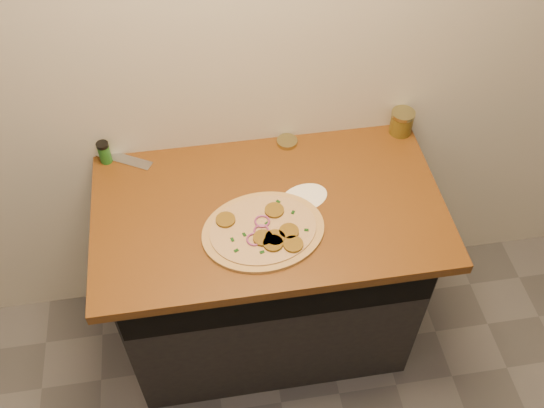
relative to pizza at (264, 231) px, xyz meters
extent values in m
cube|color=#BCB7AA|center=(0.03, 0.44, 0.44)|extent=(4.00, 0.02, 2.70)
cube|color=black|center=(0.03, 0.14, -0.48)|extent=(1.10, 0.60, 0.86)
cube|color=brown|center=(0.03, 0.11, -0.03)|extent=(1.20, 0.70, 0.04)
cylinder|color=tan|center=(0.00, 0.00, 0.00)|extent=(0.45, 0.45, 0.01)
cylinder|color=beige|center=(0.00, 0.00, 0.01)|extent=(0.39, 0.39, 0.01)
cylinder|color=brown|center=(0.03, -0.05, 0.01)|extent=(0.07, 0.07, 0.01)
cylinder|color=brown|center=(-0.01, -0.04, 0.01)|extent=(0.07, 0.07, 0.01)
cylinder|color=brown|center=(0.05, 0.07, 0.01)|extent=(0.07, 0.07, 0.01)
cylinder|color=brown|center=(0.08, -0.03, 0.01)|extent=(0.07, 0.07, 0.01)
cylinder|color=brown|center=(0.02, -0.07, 0.01)|extent=(0.07, 0.07, 0.01)
cylinder|color=brown|center=(-0.12, 0.05, 0.01)|extent=(0.07, 0.07, 0.01)
cylinder|color=brown|center=(0.08, -0.08, 0.01)|extent=(0.07, 0.07, 0.01)
torus|color=#803069|center=(-0.01, -0.01, 0.01)|extent=(0.05, 0.05, 0.01)
torus|color=#803069|center=(-0.04, -0.04, 0.01)|extent=(0.05, 0.05, 0.01)
torus|color=#803069|center=(0.00, 0.03, 0.01)|extent=(0.05, 0.05, 0.01)
cube|color=black|center=(0.04, -0.09, 0.01)|extent=(0.02, 0.02, 0.00)
cube|color=black|center=(-0.11, -0.03, 0.01)|extent=(0.01, 0.02, 0.00)
cube|color=black|center=(0.07, -0.08, 0.01)|extent=(0.02, 0.01, 0.00)
cube|color=black|center=(0.11, 0.05, 0.01)|extent=(0.02, 0.02, 0.00)
cube|color=black|center=(-0.02, -0.09, 0.01)|extent=(0.02, 0.01, 0.00)
cube|color=black|center=(0.14, -0.03, 0.01)|extent=(0.02, 0.01, 0.00)
cube|color=black|center=(-0.10, -0.07, 0.01)|extent=(0.02, 0.01, 0.00)
cube|color=black|center=(0.07, 0.11, 0.01)|extent=(0.02, 0.02, 0.00)
cube|color=black|center=(0.01, 0.02, 0.01)|extent=(0.02, 0.02, 0.00)
cube|color=black|center=(-0.07, -0.01, 0.01)|extent=(0.01, 0.02, 0.00)
cube|color=black|center=(-0.11, 0.04, 0.01)|extent=(0.01, 0.02, 0.00)
cube|color=#B7BAC1|center=(-0.46, 0.41, -0.01)|extent=(0.22, 0.15, 0.01)
cube|color=black|center=(-0.60, 0.49, 0.00)|extent=(0.12, 0.08, 0.02)
cylinder|color=#9D955B|center=(0.15, 0.40, 0.00)|extent=(0.09, 0.09, 0.02)
cylinder|color=maroon|center=(0.58, 0.40, 0.03)|extent=(0.08, 0.08, 0.08)
cylinder|color=#9D955B|center=(0.58, 0.40, 0.08)|extent=(0.09, 0.09, 0.01)
cylinder|color=#1E5E1D|center=(-0.52, 0.41, 0.03)|extent=(0.04, 0.04, 0.07)
cylinder|color=black|center=(-0.52, 0.41, 0.07)|extent=(0.04, 0.04, 0.01)
cylinder|color=white|center=(0.16, 0.13, -0.01)|extent=(0.21, 0.21, 0.00)
camera|label=1|loc=(-0.16, -1.21, 1.56)|focal=40.00mm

